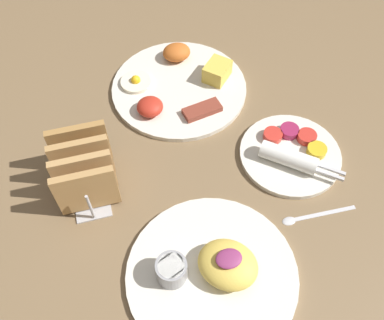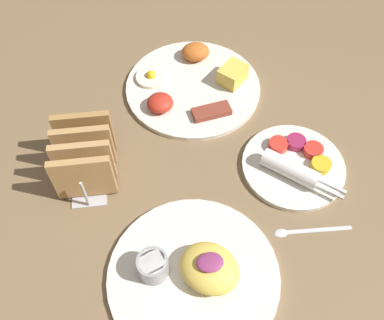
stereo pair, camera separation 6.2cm
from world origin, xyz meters
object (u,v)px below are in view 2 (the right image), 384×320
(plate_breakfast, at_px, (192,84))
(toast_rack, at_px, (85,156))
(plate_condiments, at_px, (294,165))
(plate_foreground, at_px, (194,273))

(plate_breakfast, distance_m, toast_rack, 0.29)
(plate_condiments, bearing_deg, plate_foreground, -138.70)
(plate_breakfast, bearing_deg, plate_foreground, -96.44)
(plate_breakfast, height_order, plate_foreground, plate_foreground)
(plate_breakfast, xyz_separation_m, plate_foreground, (-0.05, -0.41, 0.00))
(plate_breakfast, height_order, plate_condiments, plate_breakfast)
(plate_breakfast, distance_m, plate_foreground, 0.41)
(plate_condiments, xyz_separation_m, plate_foreground, (-0.21, -0.18, 0.00))
(plate_breakfast, relative_size, plate_foreground, 1.05)
(plate_condiments, height_order, plate_foreground, plate_foreground)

